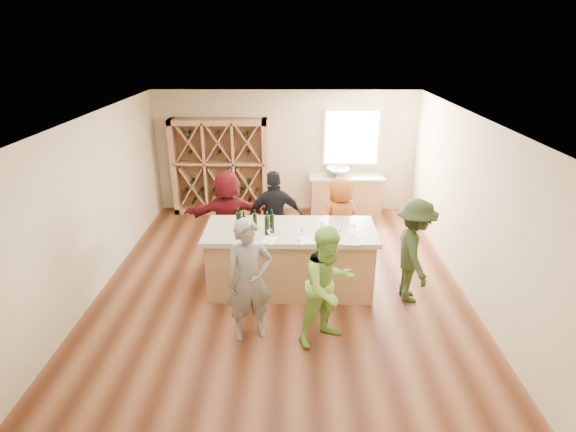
{
  "coord_description": "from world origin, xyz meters",
  "views": [
    {
      "loc": [
        0.2,
        -6.67,
        3.97
      ],
      "look_at": [
        0.1,
        0.2,
        1.15
      ],
      "focal_mm": 28.0,
      "sensor_mm": 36.0,
      "label": 1
    }
  ],
  "objects_px": {
    "wine_bottle_c": "(255,222)",
    "person_far_right": "(340,220)",
    "wine_bottle_e": "(272,223)",
    "person_far_left": "(228,216)",
    "wine_rack": "(220,167)",
    "sink": "(338,172)",
    "wine_bottle_a": "(239,222)",
    "person_near_left": "(249,280)",
    "person_server": "(414,251)",
    "person_near_right": "(328,286)",
    "person_far_mid": "(275,218)",
    "wine_bottle_d": "(267,226)",
    "wine_bottle_b": "(244,225)",
    "tasting_counter_base": "(290,261)"
  },
  "relations": [
    {
      "from": "wine_bottle_a",
      "to": "person_near_right",
      "type": "relative_size",
      "value": 0.19
    },
    {
      "from": "wine_bottle_c",
      "to": "person_far_right",
      "type": "relative_size",
      "value": 0.17
    },
    {
      "from": "sink",
      "to": "wine_bottle_b",
      "type": "xyz_separation_m",
      "value": [
        -1.77,
        -3.57,
        0.21
      ]
    },
    {
      "from": "person_near_right",
      "to": "tasting_counter_base",
      "type": "bearing_deg",
      "value": 76.96
    },
    {
      "from": "wine_rack",
      "to": "wine_bottle_b",
      "type": "height_order",
      "value": "wine_rack"
    },
    {
      "from": "wine_bottle_a",
      "to": "person_near_right",
      "type": "xyz_separation_m",
      "value": [
        1.32,
        -1.21,
        -0.4
      ]
    },
    {
      "from": "wine_rack",
      "to": "person_far_mid",
      "type": "distance_m",
      "value": 2.85
    },
    {
      "from": "wine_rack",
      "to": "sink",
      "type": "height_order",
      "value": "wine_rack"
    },
    {
      "from": "wine_bottle_c",
      "to": "person_far_mid",
      "type": "relative_size",
      "value": 0.15
    },
    {
      "from": "wine_bottle_e",
      "to": "person_server",
      "type": "distance_m",
      "value": 2.23
    },
    {
      "from": "wine_bottle_c",
      "to": "wine_bottle_e",
      "type": "height_order",
      "value": "wine_bottle_e"
    },
    {
      "from": "wine_bottle_e",
      "to": "person_far_mid",
      "type": "xyz_separation_m",
      "value": [
        0.0,
        1.07,
        -0.35
      ]
    },
    {
      "from": "person_near_left",
      "to": "person_far_mid",
      "type": "distance_m",
      "value": 2.22
    },
    {
      "from": "wine_rack",
      "to": "person_far_mid",
      "type": "height_order",
      "value": "wine_rack"
    },
    {
      "from": "sink",
      "to": "person_far_mid",
      "type": "xyz_separation_m",
      "value": [
        -1.34,
        -2.43,
        -0.14
      ]
    },
    {
      "from": "person_near_right",
      "to": "person_far_mid",
      "type": "xyz_separation_m",
      "value": [
        -0.8,
        2.29,
        0.03
      ]
    },
    {
      "from": "wine_rack",
      "to": "person_near_right",
      "type": "xyz_separation_m",
      "value": [
        2.16,
        -4.78,
        -0.25
      ]
    },
    {
      "from": "wine_bottle_c",
      "to": "person_far_mid",
      "type": "height_order",
      "value": "person_far_mid"
    },
    {
      "from": "person_far_mid",
      "to": "person_far_right",
      "type": "bearing_deg",
      "value": 175.42
    },
    {
      "from": "wine_rack",
      "to": "person_far_left",
      "type": "relative_size",
      "value": 1.27
    },
    {
      "from": "wine_bottle_b",
      "to": "sink",
      "type": "bearing_deg",
      "value": 63.61
    },
    {
      "from": "sink",
      "to": "person_far_mid",
      "type": "distance_m",
      "value": 2.77
    },
    {
      "from": "person_near_right",
      "to": "person_far_mid",
      "type": "distance_m",
      "value": 2.42
    },
    {
      "from": "person_near_left",
      "to": "person_far_left",
      "type": "xyz_separation_m",
      "value": [
        -0.6,
        2.3,
        -0.01
      ]
    },
    {
      "from": "person_far_mid",
      "to": "person_far_right",
      "type": "distance_m",
      "value": 1.19
    },
    {
      "from": "wine_bottle_a",
      "to": "person_far_left",
      "type": "relative_size",
      "value": 0.19
    },
    {
      "from": "person_server",
      "to": "wine_bottle_d",
      "type": "bearing_deg",
      "value": 88.15
    },
    {
      "from": "wine_bottle_e",
      "to": "person_far_left",
      "type": "relative_size",
      "value": 0.17
    },
    {
      "from": "wine_bottle_b",
      "to": "person_far_right",
      "type": "relative_size",
      "value": 0.18
    },
    {
      "from": "wine_bottle_a",
      "to": "person_near_left",
      "type": "height_order",
      "value": "person_near_left"
    },
    {
      "from": "wine_bottle_c",
      "to": "person_far_right",
      "type": "height_order",
      "value": "person_far_right"
    },
    {
      "from": "wine_bottle_b",
      "to": "person_far_right",
      "type": "height_order",
      "value": "person_far_right"
    },
    {
      "from": "sink",
      "to": "wine_bottle_d",
      "type": "distance_m",
      "value": 3.87
    },
    {
      "from": "person_near_left",
      "to": "person_far_mid",
      "type": "xyz_separation_m",
      "value": [
        0.26,
        2.2,
        -0.0
      ]
    },
    {
      "from": "sink",
      "to": "person_server",
      "type": "relative_size",
      "value": 0.32
    },
    {
      "from": "person_near_right",
      "to": "person_far_mid",
      "type": "bearing_deg",
      "value": 75.3
    },
    {
      "from": "person_far_mid",
      "to": "person_far_left",
      "type": "relative_size",
      "value": 1.01
    },
    {
      "from": "tasting_counter_base",
      "to": "person_far_left",
      "type": "distance_m",
      "value": 1.58
    },
    {
      "from": "wine_bottle_a",
      "to": "person_near_left",
      "type": "distance_m",
      "value": 1.21
    },
    {
      "from": "sink",
      "to": "person_far_left",
      "type": "bearing_deg",
      "value": -133.36
    },
    {
      "from": "wine_bottle_c",
      "to": "person_far_left",
      "type": "distance_m",
      "value": 1.28
    },
    {
      "from": "person_far_mid",
      "to": "wine_bottle_e",
      "type": "bearing_deg",
      "value": 80.95
    },
    {
      "from": "person_far_left",
      "to": "wine_bottle_d",
      "type": "bearing_deg",
      "value": 112.26
    },
    {
      "from": "wine_bottle_d",
      "to": "tasting_counter_base",
      "type": "bearing_deg",
      "value": 32.58
    },
    {
      "from": "wine_bottle_c",
      "to": "wine_bottle_d",
      "type": "xyz_separation_m",
      "value": [
        0.2,
        -0.18,
        0.02
      ]
    },
    {
      "from": "wine_bottle_e",
      "to": "person_far_left",
      "type": "xyz_separation_m",
      "value": [
        -0.86,
        1.17,
        -0.36
      ]
    },
    {
      "from": "person_near_right",
      "to": "wine_bottle_c",
      "type": "bearing_deg",
      "value": 95.6
    },
    {
      "from": "wine_bottle_b",
      "to": "wine_bottle_d",
      "type": "height_order",
      "value": "wine_bottle_d"
    },
    {
      "from": "sink",
      "to": "person_far_right",
      "type": "relative_size",
      "value": 0.34
    },
    {
      "from": "person_near_left",
      "to": "person_far_right",
      "type": "height_order",
      "value": "person_near_left"
    }
  ]
}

